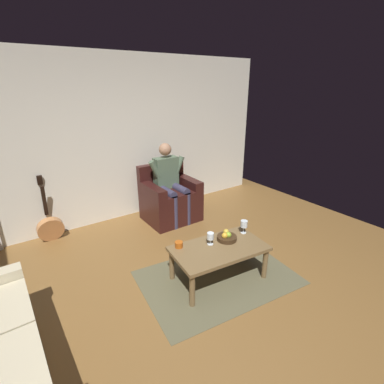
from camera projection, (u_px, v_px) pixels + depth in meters
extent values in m
plane|color=brown|center=(224.00, 311.00, 2.90)|extent=(6.46, 6.46, 0.00)
cube|color=silver|center=(114.00, 141.00, 4.51)|extent=(5.76, 0.06, 2.61)
cube|color=brown|center=(218.00, 277.00, 3.39)|extent=(1.89, 1.39, 0.01)
cube|color=black|center=(171.00, 207.00, 4.77)|extent=(0.84, 0.72, 0.44)
cube|color=black|center=(172.00, 193.00, 4.63)|extent=(0.52, 0.60, 0.10)
cube|color=black|center=(187.00, 184.00, 4.84)|extent=(0.16, 0.72, 0.24)
cube|color=black|center=(152.00, 193.00, 4.47)|extent=(0.16, 0.72, 0.24)
cube|color=black|center=(161.00, 177.00, 4.84)|extent=(0.83, 0.12, 0.48)
cube|color=#51664E|center=(166.00, 173.00, 4.67)|extent=(0.39, 0.18, 0.51)
sphere|color=#A87A5B|center=(165.00, 149.00, 4.53)|extent=(0.20, 0.20, 0.20)
cylinder|color=#37334C|center=(180.00, 189.00, 4.65)|extent=(0.13, 0.44, 0.13)
cylinder|color=#37334C|center=(187.00, 209.00, 4.59)|extent=(0.12, 0.12, 0.54)
cylinder|color=#51664E|center=(179.00, 165.00, 4.71)|extent=(0.20, 0.09, 0.29)
cylinder|color=#37334C|center=(167.00, 192.00, 4.52)|extent=(0.13, 0.44, 0.13)
cylinder|color=#37334C|center=(174.00, 213.00, 4.46)|extent=(0.12, 0.12, 0.54)
cylinder|color=#51664E|center=(155.00, 169.00, 4.47)|extent=(0.20, 0.09, 0.29)
cube|color=brown|center=(219.00, 249.00, 3.24)|extent=(1.13, 0.72, 0.04)
cylinder|color=brown|center=(265.00, 264.00, 3.33)|extent=(0.06, 0.06, 0.38)
cylinder|color=brown|center=(192.00, 290.00, 2.90)|extent=(0.06, 0.06, 0.38)
cylinder|color=brown|center=(239.00, 244.00, 3.74)|extent=(0.06, 0.06, 0.38)
cylinder|color=brown|center=(172.00, 265.00, 3.31)|extent=(0.06, 0.06, 0.38)
cylinder|color=#B97A47|center=(51.00, 229.00, 4.14)|extent=(0.36, 0.18, 0.38)
cylinder|color=black|center=(51.00, 229.00, 4.09)|extent=(0.10, 0.03, 0.10)
cube|color=black|center=(44.00, 201.00, 4.06)|extent=(0.05, 0.13, 0.48)
cube|color=black|center=(40.00, 180.00, 4.00)|extent=(0.07, 0.06, 0.14)
cylinder|color=silver|center=(210.00, 244.00, 3.30)|extent=(0.07, 0.07, 0.01)
cylinder|color=silver|center=(210.00, 241.00, 3.28)|extent=(0.01, 0.01, 0.06)
cylinder|color=silver|center=(210.00, 236.00, 3.26)|extent=(0.08, 0.08, 0.08)
cylinder|color=#590C19|center=(210.00, 238.00, 3.27)|extent=(0.07, 0.07, 0.03)
cylinder|color=silver|center=(243.00, 233.00, 3.55)|extent=(0.07, 0.07, 0.01)
cylinder|color=silver|center=(244.00, 230.00, 3.53)|extent=(0.01, 0.01, 0.08)
cylinder|color=silver|center=(244.00, 224.00, 3.50)|extent=(0.09, 0.09, 0.08)
cylinder|color=#590C19|center=(244.00, 225.00, 3.51)|extent=(0.08, 0.08, 0.03)
cylinder|color=#382615|center=(227.00, 238.00, 3.38)|extent=(0.24, 0.24, 0.05)
sphere|color=gold|center=(225.00, 236.00, 3.34)|extent=(0.07, 0.07, 0.07)
sphere|color=#88AA2C|center=(228.00, 235.00, 3.36)|extent=(0.07, 0.07, 0.07)
sphere|color=gold|center=(226.00, 232.00, 3.42)|extent=(0.07, 0.07, 0.07)
cylinder|color=#B35115|center=(179.00, 245.00, 3.22)|extent=(0.09, 0.09, 0.07)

